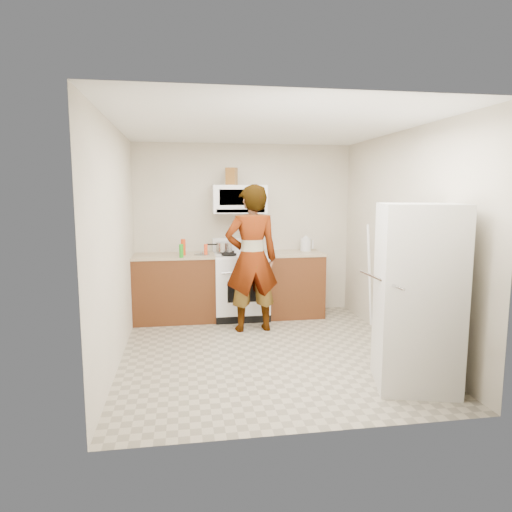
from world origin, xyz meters
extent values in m
plane|color=gray|center=(0.00, 0.00, 0.00)|extent=(3.60, 3.60, 0.00)
cube|color=beige|center=(0.00, 1.79, 1.25)|extent=(3.20, 0.02, 2.50)
cube|color=beige|center=(1.59, 0.00, 1.25)|extent=(0.02, 3.60, 2.50)
cube|color=#552F14|center=(-1.04, 1.49, 0.45)|extent=(1.12, 0.62, 0.90)
cube|color=tan|center=(-1.04, 1.49, 0.92)|extent=(1.14, 0.64, 0.03)
cube|color=#552F14|center=(0.68, 1.49, 0.45)|extent=(0.80, 0.62, 0.90)
cube|color=tan|center=(0.68, 1.49, 0.92)|extent=(0.82, 0.64, 0.03)
cube|color=white|center=(-0.10, 1.48, 0.45)|extent=(0.76, 0.65, 0.90)
cube|color=white|center=(-0.10, 1.48, 0.92)|extent=(0.76, 0.62, 0.03)
cube|color=white|center=(-0.10, 1.76, 1.03)|extent=(0.76, 0.08, 0.20)
cube|color=white|center=(-0.10, 1.61, 1.70)|extent=(0.76, 0.38, 0.40)
imported|color=tan|center=(-0.04, 0.84, 0.95)|extent=(0.72, 0.50, 1.90)
cube|color=beige|center=(1.21, -1.11, 0.85)|extent=(0.86, 0.86, 1.70)
cylinder|color=silver|center=(0.89, 1.61, 1.03)|extent=(0.19, 0.19, 0.19)
cube|color=brown|center=(-0.21, 1.55, 2.02)|extent=(0.18, 0.18, 0.24)
cylinder|color=#B5B5B9|center=(-0.32, 1.59, 1.02)|extent=(0.23, 0.23, 0.13)
cube|color=silver|center=(0.06, 1.33, 0.96)|extent=(0.26, 0.18, 0.05)
cylinder|color=#BD350E|center=(-0.91, 1.41, 1.05)|extent=(0.08, 0.08, 0.22)
cylinder|color=#F5461B|center=(-0.60, 1.41, 1.01)|extent=(0.06, 0.06, 0.15)
cylinder|color=#1C8618|center=(-0.93, 1.19, 1.02)|extent=(0.07, 0.07, 0.18)
cylinder|color=white|center=(-0.65, 1.43, 0.94)|extent=(0.23, 0.23, 0.01)
cylinder|color=white|center=(1.51, 0.67, 0.70)|extent=(0.22, 0.24, 1.39)
camera|label=1|loc=(-0.91, -4.91, 1.80)|focal=32.00mm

